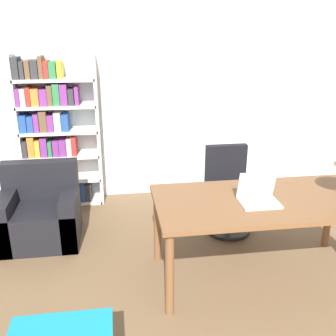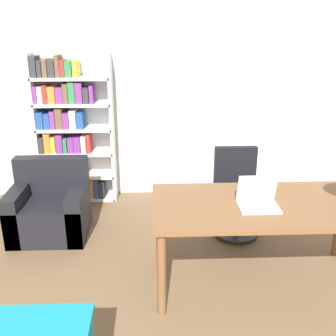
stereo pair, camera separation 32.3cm
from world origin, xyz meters
The scene contains 6 objects.
wall_back centered at (0.00, 4.53, 1.35)m, with size 8.00×0.06×2.70m.
desk centered at (0.46, 2.49, 0.68)m, with size 1.87×0.91×0.76m.
laptop centered at (0.38, 2.44, 0.82)m, with size 0.32×0.25×0.26m.
office_chair centered at (0.42, 3.39, 0.43)m, with size 0.49×0.49×0.94m.
armchair centered at (-1.58, 3.43, 0.28)m, with size 0.79×0.66×0.81m.
bookshelf centered at (-1.51, 4.34, 0.86)m, with size 0.96×0.28×1.85m.
Camera 2 is at (-0.47, -0.44, 2.16)m, focal length 42.00 mm.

